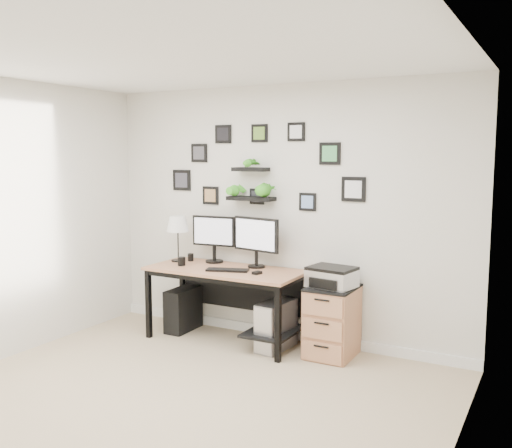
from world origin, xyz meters
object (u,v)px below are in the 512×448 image
Objects in this scene: table_lamp at (178,225)px; file_cabinet at (332,321)px; desk at (230,280)px; mug at (182,261)px; monitor_right at (256,238)px; printer at (332,277)px; monitor_left at (214,235)px; pc_tower_black at (183,309)px; pc_tower_grey at (276,326)px.

table_lamp is 1.96m from file_cabinet.
mug reaches higher than desk.
monitor_right reaches higher than printer.
monitor_right reaches higher than file_cabinet.
monitor_left is at bearing 17.14° from table_lamp.
monitor_left is 0.88m from pc_tower_black.
table_lamp is 0.99× the size of pc_tower_grey.
desk is at bearing -5.82° from table_lamp.
monitor_left is at bearing 24.73° from pc_tower_black.
mug is (-0.73, -0.29, -0.26)m from monitor_right.
desk is 0.87m from table_lamp.
file_cabinet is 1.47× the size of printer.
pc_tower_grey is 0.76m from printer.
monitor_left is at bearing 148.63° from desk.
pc_tower_black is (-0.62, 0.04, -0.40)m from desk.
printer reaches higher than desk.
monitor_left is at bearing 165.68° from pc_tower_grey.
pc_tower_black is at bearing 122.80° from mug.
mug is (-0.52, -0.12, 0.17)m from desk.
file_cabinet is (1.71, 0.02, 0.11)m from pc_tower_black.
table_lamp is at bearing 174.18° from desk.
mug is 1.61m from printer.
desk is 0.55m from monitor_left.
mug is 0.20× the size of pc_tower_black.
monitor_left is 1.57m from file_cabinet.
pc_tower_grey is at bearing -2.97° from desk.
printer is (1.39, -0.14, -0.28)m from monitor_left.
desk reaches higher than pc_tower_grey.
monitor_right is 1.20× the size of pc_tower_black.
printer is (1.60, 0.16, -0.03)m from mug.
table_lamp is at bearing 133.48° from mug.
monitor_left reaches higher than printer.
mug is at bearing -167.18° from desk.
monitor_right is 1.21× the size of printer.
monitor_right is at bearing 21.45° from mug.
table_lamp is 1.54m from pc_tower_grey.
desk is 0.67m from pc_tower_grey.
pc_tower_grey is at bearing -4.16° from pc_tower_black.
monitor_left is 0.44m from mug.
desk is 2.39× the size of file_cabinet.
pc_tower_black is 0.92× the size of pc_tower_grey.
table_lamp reaches higher than desk.
monitor_right reaches higher than pc_tower_grey.
file_cabinet is (1.60, 0.18, -0.46)m from mug.
monitor_left is at bearing 174.65° from file_cabinet.
file_cabinet is (1.09, 0.06, -0.29)m from desk.
desk is 3.48× the size of pc_tower_black.
monitor_left is at bearing 177.73° from monitor_right.
pc_tower_grey is 1.09× the size of printer.
printer is at bearing -0.54° from pc_tower_black.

